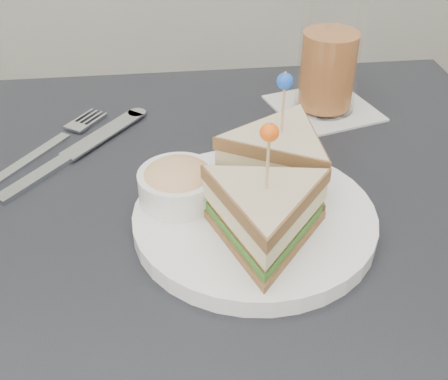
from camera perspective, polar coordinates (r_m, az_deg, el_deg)
table at (r=0.61m, az=-0.84°, el=-10.22°), size 0.80×0.80×0.75m
plate_meal at (r=0.55m, az=3.59°, el=-0.15°), size 0.31×0.31×0.14m
cutlery_fork at (r=0.73m, az=-16.72°, el=4.77°), size 0.13×0.17×0.01m
cutlery_knife at (r=0.70m, az=-15.14°, el=3.54°), size 0.17×0.20×0.01m
drink_set at (r=0.77m, az=10.60°, el=12.90°), size 0.16×0.16×0.16m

